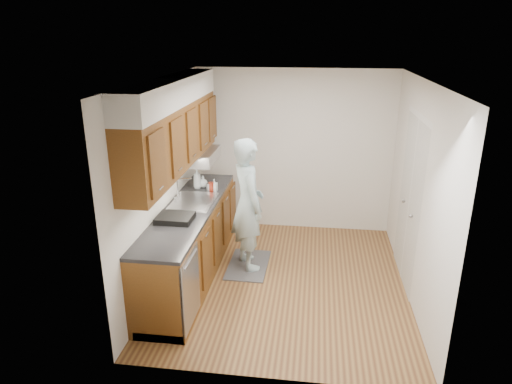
{
  "coord_description": "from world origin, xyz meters",
  "views": [
    {
      "loc": [
        0.32,
        -5.1,
        3.0
      ],
      "look_at": [
        -0.4,
        0.25,
        1.09
      ],
      "focal_mm": 32.0,
      "sensor_mm": 36.0,
      "label": 1
    }
  ],
  "objects_px": {
    "soap_bottle_b": "(214,185)",
    "soda_can": "(211,187)",
    "person": "(248,196)",
    "soap_bottle_a": "(197,178)",
    "steel_can": "(208,187)",
    "soap_bottle_c": "(203,182)",
    "dish_rack": "(175,218)"
  },
  "relations": [
    {
      "from": "soap_bottle_b",
      "to": "soda_can",
      "type": "distance_m",
      "value": 0.05
    },
    {
      "from": "person",
      "to": "soap_bottle_a",
      "type": "relative_size",
      "value": 6.9
    },
    {
      "from": "soap_bottle_a",
      "to": "steel_can",
      "type": "xyz_separation_m",
      "value": [
        0.19,
        -0.13,
        -0.09
      ]
    },
    {
      "from": "soap_bottle_c",
      "to": "steel_can",
      "type": "height_order",
      "value": "soap_bottle_c"
    },
    {
      "from": "soap_bottle_a",
      "to": "soap_bottle_b",
      "type": "height_order",
      "value": "soap_bottle_a"
    },
    {
      "from": "person",
      "to": "soap_bottle_b",
      "type": "height_order",
      "value": "person"
    },
    {
      "from": "dish_rack",
      "to": "person",
      "type": "bearing_deg",
      "value": 46.72
    },
    {
      "from": "soap_bottle_c",
      "to": "steel_can",
      "type": "distance_m",
      "value": 0.21
    },
    {
      "from": "steel_can",
      "to": "dish_rack",
      "type": "bearing_deg",
      "value": -98.25
    },
    {
      "from": "person",
      "to": "soap_bottle_a",
      "type": "xyz_separation_m",
      "value": [
        -0.77,
        0.41,
        0.08
      ]
    },
    {
      "from": "person",
      "to": "soda_can",
      "type": "height_order",
      "value": "person"
    },
    {
      "from": "person",
      "to": "soap_bottle_a",
      "type": "distance_m",
      "value": 0.87
    },
    {
      "from": "soda_can",
      "to": "steel_can",
      "type": "xyz_separation_m",
      "value": [
        -0.04,
        -0.0,
        -0.01
      ]
    },
    {
      "from": "steel_can",
      "to": "soap_bottle_c",
      "type": "bearing_deg",
      "value": 124.83
    },
    {
      "from": "soap_bottle_c",
      "to": "dish_rack",
      "type": "bearing_deg",
      "value": -91.64
    },
    {
      "from": "soap_bottle_a",
      "to": "dish_rack",
      "type": "distance_m",
      "value": 1.17
    },
    {
      "from": "soap_bottle_b",
      "to": "steel_can",
      "type": "height_order",
      "value": "soap_bottle_b"
    },
    {
      "from": "soap_bottle_b",
      "to": "soap_bottle_c",
      "type": "relative_size",
      "value": 1.02
    },
    {
      "from": "person",
      "to": "steel_can",
      "type": "relative_size",
      "value": 17.43
    },
    {
      "from": "soap_bottle_b",
      "to": "dish_rack",
      "type": "relative_size",
      "value": 0.42
    },
    {
      "from": "soda_can",
      "to": "dish_rack",
      "type": "distance_m",
      "value": 1.06
    },
    {
      "from": "person",
      "to": "soap_bottle_c",
      "type": "height_order",
      "value": "person"
    },
    {
      "from": "soda_can",
      "to": "steel_can",
      "type": "relative_size",
      "value": 1.15
    },
    {
      "from": "person",
      "to": "dish_rack",
      "type": "bearing_deg",
      "value": 108.09
    },
    {
      "from": "soap_bottle_a",
      "to": "steel_can",
      "type": "bearing_deg",
      "value": -34.08
    },
    {
      "from": "steel_can",
      "to": "dish_rack",
      "type": "relative_size",
      "value": 0.28
    },
    {
      "from": "person",
      "to": "soap_bottle_b",
      "type": "distance_m",
      "value": 0.6
    },
    {
      "from": "soap_bottle_c",
      "to": "dish_rack",
      "type": "distance_m",
      "value": 1.21
    },
    {
      "from": "steel_can",
      "to": "person",
      "type": "bearing_deg",
      "value": -25.59
    },
    {
      "from": "soap_bottle_c",
      "to": "soda_can",
      "type": "height_order",
      "value": "soap_bottle_c"
    },
    {
      "from": "soap_bottle_a",
      "to": "soda_can",
      "type": "height_order",
      "value": "soap_bottle_a"
    },
    {
      "from": "soda_can",
      "to": "soap_bottle_c",
      "type": "bearing_deg",
      "value": 133.14
    }
  ]
}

